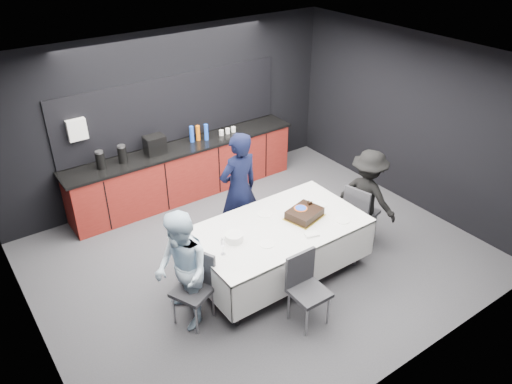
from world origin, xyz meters
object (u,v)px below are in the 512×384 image
plate_stack (234,237)px  person_right (367,196)px  champagne_flute (223,243)px  chair_near (305,284)px  chair_right (359,210)px  person_center (239,190)px  chair_left (196,282)px  party_table (278,234)px  person_left (182,271)px  cake_assembly (304,213)px

plate_stack → person_right: (2.24, -0.14, -0.11)m
champagne_flute → chair_near: size_ratio=0.24×
chair_right → person_center: person_center is taller
champagne_flute → chair_right: size_ratio=0.24×
chair_left → chair_right: 2.76m
party_table → chair_left: 1.32m
champagne_flute → chair_right: 2.40m
chair_right → plate_stack: bearing=176.3°
person_right → chair_left: bearing=78.3°
person_center → person_left: person_center is taller
chair_left → plate_stack: bearing=13.2°
party_table → chair_left: size_ratio=2.51×
cake_assembly → chair_right: bearing=-2.0°
chair_near → person_right: (1.84, 0.79, 0.19)m
party_table → cake_assembly: size_ratio=4.16×
person_right → chair_right: bearing=77.2°
person_right → chair_near: bearing=101.3°
person_left → party_table: bearing=101.6°
champagne_flute → person_center: 1.38m
chair_left → champagne_flute: bearing=-0.1°
cake_assembly → plate_stack: 1.07m
chair_right → chair_near: size_ratio=1.00×
chair_near → person_left: 1.47m
person_center → person_left: bearing=31.4°
cake_assembly → champagne_flute: bearing=-177.6°
chair_right → chair_near: bearing=-155.1°
chair_right → person_right: 0.23m
person_center → cake_assembly: bearing=109.5°
chair_left → person_center: 1.70m
champagne_flute → person_left: 0.58m
person_center → party_table: bearing=86.8°
party_table → person_center: size_ratio=1.31×
cake_assembly → person_center: person_center is taller
plate_stack → chair_left: size_ratio=0.25×
plate_stack → person_center: (0.66, 0.88, 0.05)m
plate_stack → person_center: person_center is taller
party_table → chair_right: size_ratio=2.51×
champagne_flute → chair_left: champagne_flute is taller
chair_left → person_center: (1.31, 1.03, 0.35)m
chair_left → chair_right: (2.76, 0.02, 0.00)m
cake_assembly → person_center: bearing=112.6°
champagne_flute → person_left: (-0.55, 0.02, -0.17)m
cake_assembly → chair_near: 1.11m
person_right → cake_assembly: bearing=76.1°
plate_stack → person_right: size_ratio=0.16×
person_right → plate_stack: bearing=74.4°
chair_right → person_center: (-1.45, 1.01, 0.35)m
champagne_flute → chair_left: bearing=179.9°
party_table → chair_near: chair_near is taller
champagne_flute → person_center: person_center is taller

